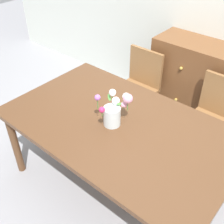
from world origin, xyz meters
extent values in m
plane|color=#939399|center=(0.00, 0.00, 0.00)|extent=(12.00, 12.00, 0.00)
cube|color=brown|center=(0.00, 0.00, 0.74)|extent=(1.88, 1.14, 0.04)
cylinder|color=brown|center=(-0.86, -0.49, 0.36)|extent=(0.07, 0.07, 0.72)
cylinder|color=brown|center=(-0.86, 0.49, 0.36)|extent=(0.07, 0.07, 0.72)
cube|color=olive|center=(-0.45, 0.83, 0.46)|extent=(0.42, 0.42, 0.04)
cylinder|color=olive|center=(-0.27, 0.65, 0.22)|extent=(0.04, 0.04, 0.44)
cylinder|color=olive|center=(-0.63, 0.65, 0.22)|extent=(0.04, 0.04, 0.44)
cylinder|color=olive|center=(-0.27, 1.01, 0.22)|extent=(0.04, 0.04, 0.44)
cylinder|color=olive|center=(-0.63, 1.01, 0.22)|extent=(0.04, 0.04, 0.44)
cube|color=olive|center=(-0.45, 1.02, 0.69)|extent=(0.42, 0.04, 0.42)
cube|color=olive|center=(0.45, 0.83, 0.46)|extent=(0.42, 0.42, 0.04)
cylinder|color=olive|center=(0.63, 0.65, 0.22)|extent=(0.04, 0.04, 0.44)
cylinder|color=olive|center=(0.27, 0.65, 0.22)|extent=(0.04, 0.04, 0.44)
cylinder|color=olive|center=(0.27, 1.01, 0.22)|extent=(0.04, 0.04, 0.44)
cube|color=olive|center=(0.45, 1.02, 0.69)|extent=(0.42, 0.04, 0.42)
cube|color=brown|center=(0.24, 1.33, 0.50)|extent=(1.40, 0.44, 1.00)
sphere|color=#B7933D|center=(-0.06, 1.10, 0.78)|extent=(0.04, 0.04, 0.04)
sphere|color=#B7933D|center=(-0.06, 1.10, 0.38)|extent=(0.04, 0.04, 0.04)
cylinder|color=silver|center=(-0.04, -0.04, 0.83)|extent=(0.14, 0.14, 0.16)
sphere|color=#B266C6|center=(-0.13, -0.11, 1.01)|extent=(0.05, 0.05, 0.05)
cylinder|color=#478438|center=(-0.13, -0.11, 0.96)|extent=(0.01, 0.01, 0.10)
sphere|color=#D12D66|center=(-0.04, -0.16, 0.96)|extent=(0.05, 0.05, 0.05)
cylinder|color=#478438|center=(-0.04, -0.16, 0.93)|extent=(0.01, 0.01, 0.06)
sphere|color=white|center=(0.02, 0.05, 1.00)|extent=(0.06, 0.06, 0.06)
cylinder|color=#478438|center=(0.02, 0.05, 0.95)|extent=(0.01, 0.01, 0.10)
sphere|color=white|center=(-0.09, 0.02, 1.00)|extent=(0.06, 0.06, 0.06)
cylinder|color=#478438|center=(-0.09, 0.02, 0.95)|extent=(0.01, 0.01, 0.10)
sphere|color=#EA9EBC|center=(0.06, 0.02, 1.01)|extent=(0.07, 0.07, 0.07)
cylinder|color=#478438|center=(0.06, 0.02, 0.96)|extent=(0.01, 0.01, 0.11)
sphere|color=white|center=(-0.05, 0.02, 0.94)|extent=(0.07, 0.07, 0.07)
cylinder|color=#478438|center=(-0.05, 0.02, 0.92)|extent=(0.01, 0.01, 0.04)
sphere|color=#EA9EBC|center=(0.03, 0.02, 0.94)|extent=(0.05, 0.05, 0.05)
cylinder|color=#478438|center=(0.03, 0.02, 0.92)|extent=(0.01, 0.01, 0.04)
ellipsoid|color=#478438|center=(-0.01, 0.02, 0.93)|extent=(0.05, 0.07, 0.02)
ellipsoid|color=#478438|center=(-0.12, 0.02, 0.95)|extent=(0.07, 0.06, 0.03)
camera|label=1|loc=(1.09, -1.37, 2.20)|focal=45.17mm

